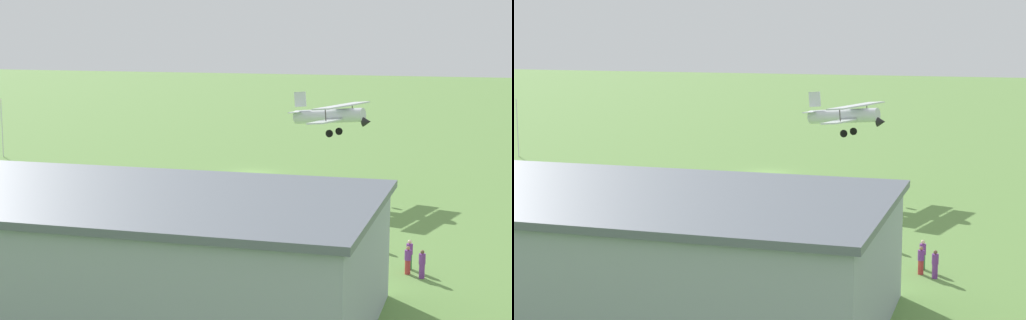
% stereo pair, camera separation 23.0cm
% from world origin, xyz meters
% --- Properties ---
extents(ground_plane, '(400.00, 400.00, 0.00)m').
position_xyz_m(ground_plane, '(0.00, 0.00, 0.00)').
color(ground_plane, '#608C42').
extents(hangar, '(35.79, 15.95, 6.16)m').
position_xyz_m(hangar, '(-2.99, 41.50, 3.09)').
color(hangar, '#99A3AD').
rests_on(hangar, ground_plane).
extents(biplane, '(7.49, 8.53, 3.74)m').
position_xyz_m(biplane, '(-9.98, 7.36, 6.77)').
color(biplane, silver).
extents(person_walking_on_apron, '(0.47, 0.47, 1.76)m').
position_xyz_m(person_walking_on_apron, '(-20.10, 28.54, 0.88)').
color(person_walking_on_apron, '#33723F').
rests_on(person_walking_on_apron, ground_plane).
extents(person_by_parked_cars, '(0.45, 0.45, 1.63)m').
position_xyz_m(person_by_parked_cars, '(-17.15, 24.54, 0.81)').
color(person_by_parked_cars, orange).
rests_on(person_by_parked_cars, ground_plane).
extents(person_watching_takeoff, '(0.45, 0.45, 1.64)m').
position_xyz_m(person_watching_takeoff, '(-21.06, 30.13, 0.81)').
color(person_watching_takeoff, '#72338C').
rests_on(person_watching_takeoff, ground_plane).
extents(person_at_fence_line, '(0.47, 0.47, 1.64)m').
position_xyz_m(person_at_fence_line, '(-20.18, 29.60, 0.81)').
color(person_at_fence_line, '#B23333').
rests_on(person_at_fence_line, ground_plane).
extents(person_beside_truck, '(0.43, 0.43, 1.59)m').
position_xyz_m(person_beside_truck, '(9.52, 24.30, 0.79)').
color(person_beside_truck, beige).
rests_on(person_beside_truck, ground_plane).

